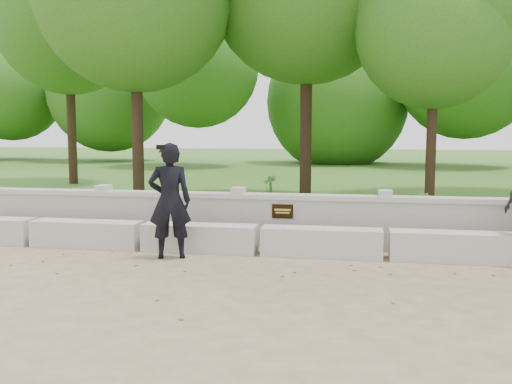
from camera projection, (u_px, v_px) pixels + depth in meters
ground at (234, 285)px, 7.36m from camera, size 80.00×80.00×0.00m
lawn at (316, 181)px, 21.04m from camera, size 40.00×22.00×0.25m
concrete_bench at (259, 240)px, 9.20m from camera, size 11.90×0.45×0.45m
parapet_wall at (266, 219)px, 9.86m from camera, size 12.50×0.35×0.90m
man_main at (170, 201)px, 8.83m from camera, size 0.75×0.69×1.80m
tree_far_left at (68, 12)px, 18.02m from camera, size 4.52×4.52×7.71m
tree_near_right at (435, 18)px, 11.82m from camera, size 3.29×3.29×5.71m
shrub_a at (91, 205)px, 11.18m from camera, size 0.31×0.34×0.54m
shrub_b at (421, 211)px, 10.06m from camera, size 0.39×0.43×0.63m
shrub_d at (270, 190)px, 13.50m from camera, size 0.50×0.50×0.67m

